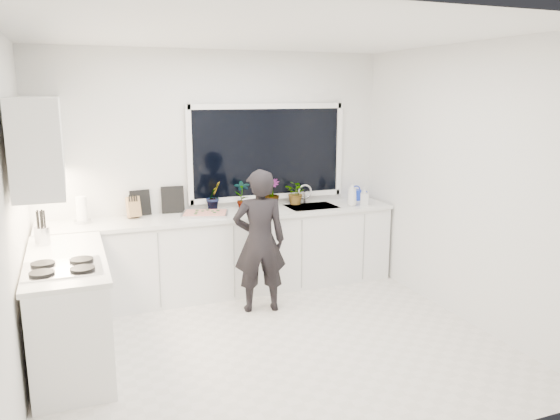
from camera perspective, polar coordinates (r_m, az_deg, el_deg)
name	(u,v)px	position (r m, az deg, el deg)	size (l,w,h in m)	color
floor	(271,346)	(5.09, -0.90, -14.00)	(4.00, 3.50, 0.02)	beige
wall_back	(217,171)	(6.31, -6.55, 4.04)	(4.00, 0.02, 2.70)	white
wall_left	(10,218)	(4.39, -26.37, -0.73)	(0.02, 3.50, 2.70)	white
wall_right	(462,184)	(5.66, 18.50, 2.56)	(0.02, 3.50, 2.70)	white
ceiling	(270,32)	(4.59, -1.02, 18.13)	(4.00, 3.50, 0.02)	white
window	(268,152)	(6.43, -1.31, 6.07)	(1.80, 0.02, 1.00)	black
base_cabinets_back	(227,255)	(6.21, -5.61, -4.67)	(3.92, 0.58, 0.88)	white
base_cabinets_left	(70,311)	(4.97, -21.09, -9.86)	(0.58, 1.60, 0.88)	white
countertop_back	(226,215)	(6.08, -5.67, -0.55)	(3.94, 0.62, 0.04)	silver
countertop_left	(65,259)	(4.82, -21.51, -4.77)	(0.62, 1.60, 0.04)	silver
upper_cabinets	(40,140)	(5.00, -23.75, 6.75)	(0.34, 2.10, 0.70)	white
sink	(312,210)	(6.45, 3.31, -0.04)	(0.58, 0.42, 0.14)	silver
faucet	(305,194)	(6.60, 2.61, 1.66)	(0.03, 0.03, 0.22)	silver
stovetop	(63,268)	(4.47, -21.78, -5.61)	(0.56, 0.48, 0.03)	black
person	(260,241)	(5.60, -2.14, -3.27)	(0.54, 0.36, 1.49)	black
pizza_tray	(205,214)	(6.00, -7.82, -0.44)	(0.49, 0.36, 0.03)	silver
pizza	(205,213)	(6.00, -7.82, -0.28)	(0.45, 0.32, 0.01)	red
watering_can	(356,195)	(6.87, 7.92, 1.59)	(0.14, 0.14, 0.13)	#1531C6
paper_towel_roll	(82,210)	(5.95, -20.00, -0.05)	(0.11, 0.11, 0.26)	white
knife_block	(133,208)	(6.02, -15.06, 0.22)	(0.13, 0.10, 0.22)	#9B7E48
utensil_crock	(42,236)	(5.23, -23.58, -2.50)	(0.13, 0.13, 0.16)	silver
picture_frame_large	(140,203)	(6.12, -14.38, 0.74)	(0.22, 0.02, 0.28)	black
picture_frame_small	(173,200)	(6.17, -11.15, 1.08)	(0.25, 0.02, 0.30)	black
herb_plants	(265,194)	(6.36, -1.59, 1.70)	(1.29, 0.33, 0.34)	#26662D
soap_bottles	(357,195)	(6.52, 8.00, 1.58)	(0.30, 0.14, 0.28)	#D8BF66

